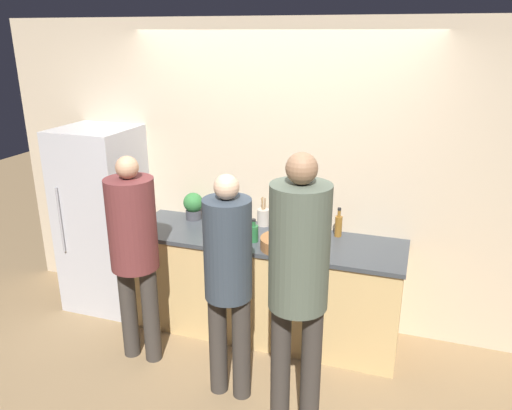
{
  "coord_description": "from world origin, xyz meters",
  "views": [
    {
      "loc": [
        1.15,
        -3.24,
        2.48
      ],
      "look_at": [
        0.0,
        0.15,
        1.23
      ],
      "focal_mm": 35.0,
      "sensor_mm": 36.0,
      "label": 1
    }
  ],
  "objects_px": {
    "utensil_crock": "(263,217)",
    "potted_plant": "(193,205)",
    "refrigerator": "(104,219)",
    "bottle_clear": "(292,228)",
    "person_right": "(299,271)",
    "cup_black": "(221,238)",
    "fruit_bowl": "(283,243)",
    "person_left": "(134,243)",
    "bottle_amber": "(338,225)",
    "bottle_green": "(253,233)",
    "person_center": "(228,273)"
  },
  "relations": [
    {
      "from": "bottle_green",
      "to": "bottle_clear",
      "type": "relative_size",
      "value": 1.2
    },
    {
      "from": "refrigerator",
      "to": "bottle_green",
      "type": "relative_size",
      "value": 8.9
    },
    {
      "from": "person_center",
      "to": "utensil_crock",
      "type": "xyz_separation_m",
      "value": [
        -0.11,
        1.09,
        0.0
      ]
    },
    {
      "from": "person_left",
      "to": "potted_plant",
      "type": "bearing_deg",
      "value": 85.01
    },
    {
      "from": "fruit_bowl",
      "to": "person_center",
      "type": "bearing_deg",
      "value": -106.08
    },
    {
      "from": "bottle_green",
      "to": "potted_plant",
      "type": "height_order",
      "value": "potted_plant"
    },
    {
      "from": "potted_plant",
      "to": "bottle_amber",
      "type": "bearing_deg",
      "value": 0.63
    },
    {
      "from": "cup_black",
      "to": "bottle_clear",
      "type": "bearing_deg",
      "value": 33.06
    },
    {
      "from": "person_left",
      "to": "bottle_clear",
      "type": "relative_size",
      "value": 10.49
    },
    {
      "from": "fruit_bowl",
      "to": "potted_plant",
      "type": "xyz_separation_m",
      "value": [
        -0.94,
        0.37,
        0.08
      ]
    },
    {
      "from": "refrigerator",
      "to": "bottle_clear",
      "type": "xyz_separation_m",
      "value": [
        1.77,
        0.09,
        0.1
      ]
    },
    {
      "from": "fruit_bowl",
      "to": "bottle_amber",
      "type": "height_order",
      "value": "bottle_amber"
    },
    {
      "from": "utensil_crock",
      "to": "fruit_bowl",
      "type": "bearing_deg",
      "value": -54.58
    },
    {
      "from": "bottle_green",
      "to": "potted_plant",
      "type": "distance_m",
      "value": 0.75
    },
    {
      "from": "utensil_crock",
      "to": "potted_plant",
      "type": "relative_size",
      "value": 1.04
    },
    {
      "from": "fruit_bowl",
      "to": "cup_black",
      "type": "relative_size",
      "value": 4.66
    },
    {
      "from": "fruit_bowl",
      "to": "cup_black",
      "type": "xyz_separation_m",
      "value": [
        -0.5,
        -0.05,
        -0.01
      ]
    },
    {
      "from": "person_left",
      "to": "bottle_clear",
      "type": "distance_m",
      "value": 1.28
    },
    {
      "from": "refrigerator",
      "to": "fruit_bowl",
      "type": "bearing_deg",
      "value": -5.93
    },
    {
      "from": "refrigerator",
      "to": "potted_plant",
      "type": "distance_m",
      "value": 0.87
    },
    {
      "from": "fruit_bowl",
      "to": "refrigerator",
      "type": "bearing_deg",
      "value": 174.07
    },
    {
      "from": "bottle_amber",
      "to": "bottle_clear",
      "type": "distance_m",
      "value": 0.38
    },
    {
      "from": "utensil_crock",
      "to": "bottle_amber",
      "type": "relative_size",
      "value": 1.02
    },
    {
      "from": "person_right",
      "to": "potted_plant",
      "type": "height_order",
      "value": "person_right"
    },
    {
      "from": "bottle_green",
      "to": "potted_plant",
      "type": "xyz_separation_m",
      "value": [
        -0.68,
        0.31,
        0.06
      ]
    },
    {
      "from": "person_center",
      "to": "fruit_bowl",
      "type": "bearing_deg",
      "value": 73.92
    },
    {
      "from": "person_right",
      "to": "fruit_bowl",
      "type": "xyz_separation_m",
      "value": [
        -0.32,
        0.81,
        -0.19
      ]
    },
    {
      "from": "person_right",
      "to": "bottle_green",
      "type": "xyz_separation_m",
      "value": [
        -0.58,
        0.86,
        -0.16
      ]
    },
    {
      "from": "bottle_amber",
      "to": "potted_plant",
      "type": "xyz_separation_m",
      "value": [
        -1.3,
        -0.01,
        0.03
      ]
    },
    {
      "from": "bottle_green",
      "to": "cup_black",
      "type": "height_order",
      "value": "bottle_green"
    },
    {
      "from": "person_left",
      "to": "utensil_crock",
      "type": "height_order",
      "value": "person_left"
    },
    {
      "from": "potted_plant",
      "to": "refrigerator",
      "type": "bearing_deg",
      "value": -167.52
    },
    {
      "from": "person_center",
      "to": "bottle_green",
      "type": "bearing_deg",
      "value": 95.74
    },
    {
      "from": "person_center",
      "to": "utensil_crock",
      "type": "relative_size",
      "value": 6.48
    },
    {
      "from": "refrigerator",
      "to": "bottle_green",
      "type": "height_order",
      "value": "refrigerator"
    },
    {
      "from": "fruit_bowl",
      "to": "bottle_amber",
      "type": "bearing_deg",
      "value": 46.71
    },
    {
      "from": "person_right",
      "to": "cup_black",
      "type": "distance_m",
      "value": 1.13
    },
    {
      "from": "utensil_crock",
      "to": "potted_plant",
      "type": "distance_m",
      "value": 0.65
    },
    {
      "from": "bottle_green",
      "to": "bottle_amber",
      "type": "bearing_deg",
      "value": 27.33
    },
    {
      "from": "person_center",
      "to": "potted_plant",
      "type": "height_order",
      "value": "person_center"
    },
    {
      "from": "potted_plant",
      "to": "person_right",
      "type": "bearing_deg",
      "value": -42.94
    },
    {
      "from": "utensil_crock",
      "to": "potted_plant",
      "type": "height_order",
      "value": "utensil_crock"
    },
    {
      "from": "person_center",
      "to": "person_right",
      "type": "distance_m",
      "value": 0.55
    },
    {
      "from": "refrigerator",
      "to": "person_left",
      "type": "height_order",
      "value": "refrigerator"
    },
    {
      "from": "utensil_crock",
      "to": "person_left",
      "type": "bearing_deg",
      "value": -127.89
    },
    {
      "from": "utensil_crock",
      "to": "bottle_green",
      "type": "xyz_separation_m",
      "value": [
        0.03,
        -0.36,
        -0.0
      ]
    },
    {
      "from": "person_right",
      "to": "cup_black",
      "type": "xyz_separation_m",
      "value": [
        -0.82,
        0.75,
        -0.2
      ]
    },
    {
      "from": "refrigerator",
      "to": "person_center",
      "type": "relative_size",
      "value": 1.03
    },
    {
      "from": "cup_black",
      "to": "potted_plant",
      "type": "bearing_deg",
      "value": 136.3
    },
    {
      "from": "bottle_clear",
      "to": "cup_black",
      "type": "distance_m",
      "value": 0.6
    }
  ]
}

